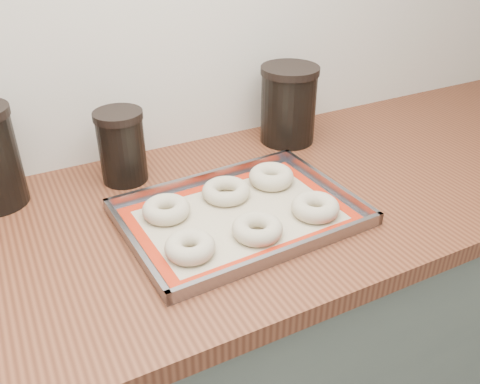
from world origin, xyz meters
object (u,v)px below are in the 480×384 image
bagel_front_right (315,207)px  canister_mid (122,146)px  bagel_back_right (271,177)px  baking_tray (240,215)px  bagel_front_mid (257,229)px  bagel_front_left (190,247)px  bagel_back_left (166,209)px  canister_right (288,104)px  bagel_back_mid (226,191)px

bagel_front_right → canister_mid: canister_mid is taller
canister_mid → bagel_back_right: bearing=-32.4°
baking_tray → bagel_front_mid: bagel_front_mid is taller
bagel_front_left → bagel_back_right: 0.30m
bagel_front_left → bagel_back_left: size_ratio=0.96×
bagel_front_right → canister_mid: 0.45m
bagel_front_mid → bagel_back_right: bagel_back_right is taller
bagel_front_mid → canister_right: canister_right is taller
bagel_front_right → canister_mid: (-0.30, 0.33, 0.06)m
bagel_back_left → canister_right: canister_right is taller
bagel_back_left → bagel_front_mid: bearing=-47.7°
bagel_front_left → bagel_front_mid: same height
baking_tray → bagel_back_left: 0.15m
bagel_front_right → bagel_back_mid: bearing=132.5°
canister_right → canister_mid: bearing=-178.6°
bagel_back_left → canister_right: size_ratio=0.49×
bagel_back_right → bagel_front_left: bearing=-149.2°
bagel_front_right → canister_mid: size_ratio=0.59×
canister_right → bagel_front_mid: bearing=-129.1°
baking_tray → bagel_front_mid: size_ratio=4.90×
baking_tray → bagel_back_mid: (0.01, 0.08, 0.01)m
bagel_back_left → bagel_back_right: (0.25, 0.02, 0.00)m
bagel_back_left → bagel_back_mid: 0.14m
bagel_front_mid → bagel_back_left: (-0.13, 0.14, 0.00)m
bagel_front_right → bagel_back_left: same height
bagel_back_mid → canister_mid: canister_mid is taller
bagel_front_right → bagel_back_right: size_ratio=0.98×
bagel_back_left → canister_right: (0.41, 0.21, 0.08)m
bagel_back_left → baking_tray: bearing=-26.3°
bagel_front_mid → bagel_back_mid: bearing=86.6°
bagel_front_left → canister_mid: bearing=93.6°
bagel_back_right → canister_right: size_ratio=0.50×
bagel_back_right → canister_right: canister_right is taller
bagel_back_left → canister_mid: bearing=97.7°
baking_tray → bagel_back_left: bearing=153.7°
bagel_front_right → bagel_back_mid: size_ratio=0.95×
bagel_back_left → canister_mid: size_ratio=0.58×
bagel_front_right → canister_right: 0.38m
baking_tray → bagel_back_right: (0.12, 0.08, 0.02)m
bagel_back_mid → bagel_back_left: bearing=-175.5°
bagel_front_mid → bagel_back_right: (0.12, 0.16, 0.00)m
bagel_back_left → canister_right: bearing=26.5°
bagel_front_mid → canister_right: bearing=50.9°
bagel_back_mid → baking_tray: bearing=-94.6°
bagel_front_right → bagel_back_mid: (-0.13, 0.14, -0.00)m
bagel_front_left → bagel_back_mid: (0.14, 0.15, -0.00)m
bagel_back_right → canister_mid: canister_mid is taller
bagel_front_right → canister_right: bearing=66.9°
bagel_front_right → canister_right: (0.14, 0.34, 0.08)m
bagel_front_mid → bagel_back_left: bearing=132.3°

